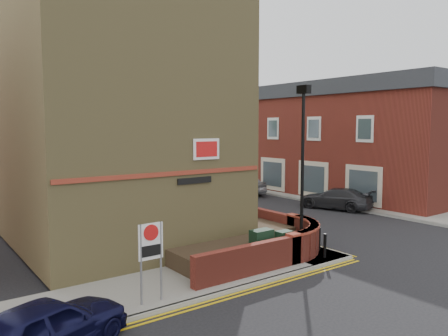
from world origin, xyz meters
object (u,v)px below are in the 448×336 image
at_px(utility_cabinet_large, 261,246).
at_px(navy_hatchback, 47,327).
at_px(silver_car_near, 169,192).
at_px(zone_sign, 151,248).
at_px(lamppost, 302,169).

xyz_separation_m(utility_cabinet_large, navy_hatchback, (-7.69, -1.80, -0.08)).
relative_size(utility_cabinet_large, silver_car_near, 0.29).
xyz_separation_m(navy_hatchback, silver_car_near, (11.59, 15.41, 0.05)).
distance_m(utility_cabinet_large, navy_hatchback, 7.90).
height_order(zone_sign, navy_hatchback, zone_sign).
bearing_deg(lamppost, utility_cabinet_large, 176.99).
xyz_separation_m(lamppost, utility_cabinet_large, (-1.90, 0.10, -2.62)).
bearing_deg(utility_cabinet_large, lamppost, -3.01).
relative_size(zone_sign, navy_hatchback, 0.59).
bearing_deg(navy_hatchback, silver_car_near, -59.04).
bearing_deg(zone_sign, navy_hatchback, -161.57).
bearing_deg(utility_cabinet_large, silver_car_near, 74.01).
xyz_separation_m(lamppost, silver_car_near, (2.00, 13.71, -2.66)).
height_order(zone_sign, silver_car_near, zone_sign).
relative_size(lamppost, zone_sign, 2.86).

